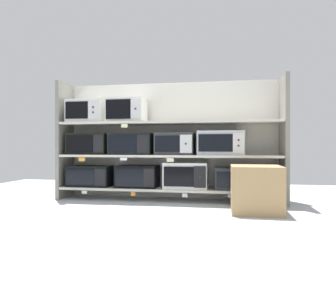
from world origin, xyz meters
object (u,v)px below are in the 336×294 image
Objects in this scene: microwave_6 at (175,144)px; microwave_0 at (91,176)px; microwave_2 at (186,175)px; microwave_5 at (132,144)px; shipping_carton at (256,189)px; microwave_8 at (88,112)px; microwave_7 at (221,143)px; microwave_3 at (234,178)px; microwave_9 at (127,110)px; microwave_1 at (138,176)px; microwave_4 at (90,144)px.

microwave_0 is at bearing -180.00° from microwave_6.
microwave_2 is at bearing -0.04° from microwave_6.
microwave_5 is 1.70m from shipping_carton.
microwave_6 is 1.01× the size of microwave_8.
microwave_0 is at bearing -180.00° from microwave_7.
microwave_2 is 0.60m from microwave_3.
microwave_7 is at bearing 123.75° from shipping_carton.
microwave_9 is at bearing -179.94° from microwave_5.
microwave_2 is 1.13× the size of microwave_6.
shipping_carton reaches higher than microwave_3.
microwave_6 is at bearing 0.03° from microwave_5.
microwave_7 is (1.15, 0.00, 0.01)m from microwave_5.
microwave_9 is (-0.08, -0.00, 0.45)m from microwave_5.
microwave_7 reaches higher than microwave_5.
microwave_7 is (1.74, 0.00, 0.44)m from microwave_0.
microwave_9 reaches higher than microwave_6.
microwave_7 is (1.08, 0.00, 0.44)m from microwave_1.
microwave_0 is at bearing 0.00° from microwave_8.
microwave_9 is (-1.39, -0.00, 0.88)m from microwave_3.
shipping_carton is (0.82, -0.56, -0.08)m from microwave_2.
microwave_2 is 0.60m from microwave_7.
microwave_5 reaches higher than microwave_2.
microwave_5 is 0.57m from microwave_6.
shipping_carton reaches higher than microwave_1.
microwave_4 is (-1.91, -0.00, 0.44)m from microwave_3.
microwave_4 is (-0.67, 0.00, 0.43)m from microwave_1.
microwave_2 is at bearing 145.45° from shipping_carton.
microwave_7 reaches higher than microwave_6.
microwave_9 is at bearing 160.75° from shipping_carton.
microwave_8 reaches higher than microwave_2.
microwave_0 is 1.01m from microwave_9.
microwave_2 is 1.02× the size of microwave_4.
microwave_5 reaches higher than microwave_3.
microwave_3 is (0.60, 0.00, -0.03)m from microwave_2.
microwave_3 is at bearing 110.96° from shipping_carton.
microwave_7 is at bearing 0.02° from microwave_1.
microwave_4 is 0.68m from microwave_9.
microwave_6 is 0.79m from microwave_9.
shipping_carton is at bearing -14.77° from microwave_4.
microwave_7 reaches higher than microwave_4.
microwave_2 is at bearing 0.03° from microwave_1.
microwave_3 is at bearing 0.01° from microwave_9.
microwave_2 is at bearing 0.01° from microwave_4.
microwave_9 reaches higher than microwave_1.
shipping_carton is at bearing -69.04° from microwave_3.
microwave_4 is 0.60m from microwave_5.
microwave_0 is 1.19× the size of microwave_8.
microwave_0 is 1.11× the size of shipping_carton.
microwave_9 is 0.94× the size of shipping_carton.
microwave_2 is at bearing -179.99° from microwave_3.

